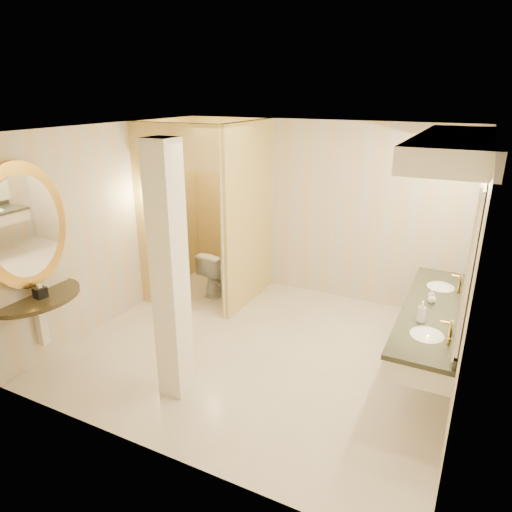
# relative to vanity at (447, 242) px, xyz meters

# --- Properties ---
(floor) EXTENTS (4.50, 4.50, 0.00)m
(floor) POSITION_rel_vanity_xyz_m (-1.98, -0.31, -1.63)
(floor) COLOR silver
(floor) RESTS_ON ground
(ceiling) EXTENTS (4.50, 4.50, 0.00)m
(ceiling) POSITION_rel_vanity_xyz_m (-1.98, -0.31, 1.07)
(ceiling) COLOR white
(ceiling) RESTS_ON wall_back
(wall_back) EXTENTS (4.50, 0.02, 2.70)m
(wall_back) POSITION_rel_vanity_xyz_m (-1.98, 1.69, -0.28)
(wall_back) COLOR beige
(wall_back) RESTS_ON floor
(wall_front) EXTENTS (4.50, 0.02, 2.70)m
(wall_front) POSITION_rel_vanity_xyz_m (-1.98, -2.31, -0.28)
(wall_front) COLOR beige
(wall_front) RESTS_ON floor
(wall_left) EXTENTS (0.02, 4.00, 2.70)m
(wall_left) POSITION_rel_vanity_xyz_m (-4.23, -0.31, -0.28)
(wall_left) COLOR beige
(wall_left) RESTS_ON floor
(wall_right) EXTENTS (0.02, 4.00, 2.70)m
(wall_right) POSITION_rel_vanity_xyz_m (0.27, -0.31, -0.28)
(wall_right) COLOR beige
(wall_right) RESTS_ON floor
(toilet_closet) EXTENTS (1.50, 1.55, 2.70)m
(toilet_closet) POSITION_rel_vanity_xyz_m (-3.09, 0.67, -0.24)
(toilet_closet) COLOR #D5B66F
(toilet_closet) RESTS_ON floor
(wall_sconce) EXTENTS (0.14, 0.14, 0.42)m
(wall_sconce) POSITION_rel_vanity_xyz_m (-3.90, 0.12, 0.10)
(wall_sconce) COLOR #B48D39
(wall_sconce) RESTS_ON toilet_closet
(vanity) EXTENTS (0.75, 2.56, 2.09)m
(vanity) POSITION_rel_vanity_xyz_m (0.00, 0.00, 0.00)
(vanity) COLOR white
(vanity) RESTS_ON floor
(console_shelf) EXTENTS (1.10, 1.10, 2.00)m
(console_shelf) POSITION_rel_vanity_xyz_m (-4.19, -1.71, -0.28)
(console_shelf) COLOR black
(console_shelf) RESTS_ON floor
(pillar) EXTENTS (0.28, 0.28, 2.70)m
(pillar) POSITION_rel_vanity_xyz_m (-2.43, -1.46, -0.28)
(pillar) COLOR white
(pillar) RESTS_ON floor
(tissue_box) EXTENTS (0.13, 0.13, 0.12)m
(tissue_box) POSITION_rel_vanity_xyz_m (-4.08, -1.72, -0.69)
(tissue_box) COLOR black
(tissue_box) RESTS_ON console_shelf
(toilet) EXTENTS (0.48, 0.75, 0.72)m
(toilet) POSITION_rel_vanity_xyz_m (-3.33, 0.95, -1.27)
(toilet) COLOR white
(toilet) RESTS_ON floor
(soap_bottle_a) EXTENTS (0.07, 0.07, 0.14)m
(soap_bottle_a) POSITION_rel_vanity_xyz_m (-0.09, 0.16, -0.69)
(soap_bottle_a) COLOR beige
(soap_bottle_a) RESTS_ON vanity
(soap_bottle_b) EXTENTS (0.12, 0.12, 0.12)m
(soap_bottle_b) POSITION_rel_vanity_xyz_m (-0.08, 0.12, -0.69)
(soap_bottle_b) COLOR silver
(soap_bottle_b) RESTS_ON vanity
(soap_bottle_c) EXTENTS (0.10, 0.10, 0.23)m
(soap_bottle_c) POSITION_rel_vanity_xyz_m (-0.12, -0.40, -0.64)
(soap_bottle_c) COLOR #C6B28C
(soap_bottle_c) RESTS_ON vanity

